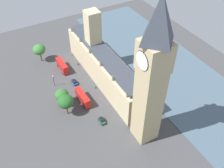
{
  "coord_description": "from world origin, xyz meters",
  "views": [
    {
      "loc": [
        39.91,
        82.38,
        81.5
      ],
      "look_at": [
        1.0,
        12.56,
        8.35
      ],
      "focal_mm": 40.84,
      "sensor_mm": 36.0,
      "label": 1
    }
  ],
  "objects_px": {
    "double_decker_bus_by_river_gate": "(83,97)",
    "plane_tree_opposite_hall": "(62,95)",
    "clock_tower": "(152,76)",
    "double_decker_bus_midblock": "(62,66)",
    "pedestrian_trailing": "(71,54)",
    "plane_tree_kerbside": "(66,102)",
    "car_blue_leading": "(74,82)",
    "pedestrian_near_tower": "(95,87)",
    "pedestrian_corner": "(78,64)",
    "plane_tree_under_trees": "(39,50)",
    "street_lamp_slot_10": "(53,79)",
    "car_dark_green_far_end": "(102,120)",
    "parliament_building": "(103,64)"
  },
  "relations": [
    {
      "from": "double_decker_bus_midblock",
      "to": "plane_tree_kerbside",
      "type": "height_order",
      "value": "plane_tree_kerbside"
    },
    {
      "from": "pedestrian_near_tower",
      "to": "pedestrian_corner",
      "type": "height_order",
      "value": "pedestrian_near_tower"
    },
    {
      "from": "car_blue_leading",
      "to": "pedestrian_near_tower",
      "type": "bearing_deg",
      "value": -48.52
    },
    {
      "from": "clock_tower",
      "to": "plane_tree_opposite_hall",
      "type": "xyz_separation_m",
      "value": [
        21.66,
        -29.95,
        -23.89
      ]
    },
    {
      "from": "parliament_building",
      "to": "car_blue_leading",
      "type": "distance_m",
      "value": 16.19
    },
    {
      "from": "plane_tree_opposite_hall",
      "to": "car_dark_green_far_end",
      "type": "bearing_deg",
      "value": 121.44
    },
    {
      "from": "clock_tower",
      "to": "car_blue_leading",
      "type": "height_order",
      "value": "clock_tower"
    },
    {
      "from": "double_decker_bus_by_river_gate",
      "to": "plane_tree_opposite_hall",
      "type": "relative_size",
      "value": 1.26
    },
    {
      "from": "car_blue_leading",
      "to": "clock_tower",
      "type": "bearing_deg",
      "value": -74.09
    },
    {
      "from": "car_blue_leading",
      "to": "pedestrian_near_tower",
      "type": "distance_m",
      "value": 10.69
    },
    {
      "from": "double_decker_bus_by_river_gate",
      "to": "car_dark_green_far_end",
      "type": "bearing_deg",
      "value": 95.86
    },
    {
      "from": "clock_tower",
      "to": "pedestrian_trailing",
      "type": "xyz_separation_m",
      "value": [
        4.7,
        -62.14,
        -29.09
      ]
    },
    {
      "from": "double_decker_bus_by_river_gate",
      "to": "pedestrian_corner",
      "type": "bearing_deg",
      "value": -111.28
    },
    {
      "from": "pedestrian_corner",
      "to": "plane_tree_under_trees",
      "type": "distance_m",
      "value": 20.94
    },
    {
      "from": "pedestrian_trailing",
      "to": "plane_tree_kerbside",
      "type": "relative_size",
      "value": 0.16
    },
    {
      "from": "car_dark_green_far_end",
      "to": "plane_tree_kerbside",
      "type": "height_order",
      "value": "plane_tree_kerbside"
    },
    {
      "from": "clock_tower",
      "to": "street_lamp_slot_10",
      "type": "xyz_separation_m",
      "value": [
        20.91,
        -43.46,
        -25.49
      ]
    },
    {
      "from": "street_lamp_slot_10",
      "to": "clock_tower",
      "type": "bearing_deg",
      "value": 115.69
    },
    {
      "from": "pedestrian_trailing",
      "to": "car_dark_green_far_end",
      "type": "bearing_deg",
      "value": -178.96
    },
    {
      "from": "parliament_building",
      "to": "pedestrian_trailing",
      "type": "relative_size",
      "value": 37.5
    },
    {
      "from": "car_blue_leading",
      "to": "plane_tree_kerbside",
      "type": "relative_size",
      "value": 0.47
    },
    {
      "from": "pedestrian_near_tower",
      "to": "plane_tree_kerbside",
      "type": "height_order",
      "value": "plane_tree_kerbside"
    },
    {
      "from": "pedestrian_corner",
      "to": "double_decker_bus_midblock",
      "type": "bearing_deg",
      "value": 30.07
    },
    {
      "from": "clock_tower",
      "to": "double_decker_bus_midblock",
      "type": "xyz_separation_m",
      "value": [
        13.27,
        -52.83,
        -27.17
      ]
    },
    {
      "from": "double_decker_bus_midblock",
      "to": "plane_tree_kerbside",
      "type": "distance_m",
      "value": 30.17
    },
    {
      "from": "car_blue_leading",
      "to": "plane_tree_kerbside",
      "type": "height_order",
      "value": "plane_tree_kerbside"
    },
    {
      "from": "plane_tree_under_trees",
      "to": "car_blue_leading",
      "type": "bearing_deg",
      "value": 108.12
    },
    {
      "from": "car_blue_leading",
      "to": "double_decker_bus_by_river_gate",
      "type": "distance_m",
      "value": 13.21
    },
    {
      "from": "car_blue_leading",
      "to": "plane_tree_under_trees",
      "type": "distance_m",
      "value": 26.86
    },
    {
      "from": "car_blue_leading",
      "to": "pedestrian_corner",
      "type": "height_order",
      "value": "car_blue_leading"
    },
    {
      "from": "clock_tower",
      "to": "pedestrian_near_tower",
      "type": "distance_m",
      "value": 43.89
    },
    {
      "from": "double_decker_bus_midblock",
      "to": "car_blue_leading",
      "type": "bearing_deg",
      "value": -86.06
    },
    {
      "from": "car_dark_green_far_end",
      "to": "pedestrian_near_tower",
      "type": "height_order",
      "value": "car_dark_green_far_end"
    },
    {
      "from": "street_lamp_slot_10",
      "to": "plane_tree_kerbside",
      "type": "bearing_deg",
      "value": 86.73
    },
    {
      "from": "plane_tree_under_trees",
      "to": "street_lamp_slot_10",
      "type": "xyz_separation_m",
      "value": [
        0.65,
        21.82,
        -2.74
      ]
    },
    {
      "from": "clock_tower",
      "to": "pedestrian_trailing",
      "type": "height_order",
      "value": "clock_tower"
    },
    {
      "from": "double_decker_bus_by_river_gate",
      "to": "pedestrian_corner",
      "type": "distance_m",
      "value": 26.55
    },
    {
      "from": "parliament_building",
      "to": "plane_tree_opposite_hall",
      "type": "bearing_deg",
      "value": 16.78
    },
    {
      "from": "pedestrian_trailing",
      "to": "plane_tree_opposite_hall",
      "type": "height_order",
      "value": "plane_tree_opposite_hall"
    },
    {
      "from": "clock_tower",
      "to": "double_decker_bus_midblock",
      "type": "relative_size",
      "value": 5.45
    },
    {
      "from": "double_decker_bus_midblock",
      "to": "plane_tree_kerbside",
      "type": "bearing_deg",
      "value": -108.38
    },
    {
      "from": "plane_tree_under_trees",
      "to": "street_lamp_slot_10",
      "type": "relative_size",
      "value": 1.59
    },
    {
      "from": "car_dark_green_far_end",
      "to": "pedestrian_corner",
      "type": "bearing_deg",
      "value": -97.26
    },
    {
      "from": "clock_tower",
      "to": "pedestrian_near_tower",
      "type": "xyz_separation_m",
      "value": [
        4.93,
        -32.52,
        -29.06
      ]
    },
    {
      "from": "parliament_building",
      "to": "plane_tree_under_trees",
      "type": "xyz_separation_m",
      "value": [
        22.05,
        -28.25,
        -1.37
      ]
    },
    {
      "from": "car_blue_leading",
      "to": "car_dark_green_far_end",
      "type": "height_order",
      "value": "same"
    },
    {
      "from": "pedestrian_trailing",
      "to": "plane_tree_under_trees",
      "type": "bearing_deg",
      "value": 87.54
    },
    {
      "from": "parliament_building",
      "to": "double_decker_bus_by_river_gate",
      "type": "distance_m",
      "value": 18.99
    },
    {
      "from": "pedestrian_trailing",
      "to": "clock_tower",
      "type": "bearing_deg",
      "value": -166.74
    },
    {
      "from": "plane_tree_kerbside",
      "to": "street_lamp_slot_10",
      "type": "xyz_separation_m",
      "value": [
        -1.09,
        -19.15,
        -2.91
      ]
    }
  ]
}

